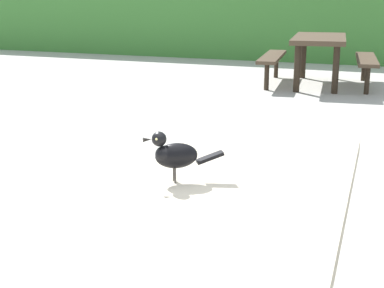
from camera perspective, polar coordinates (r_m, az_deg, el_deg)
picnic_table_foreground at (r=1.98m, az=3.72°, el=-9.86°), size 1.75×1.83×0.74m
bird_grackle at (r=1.97m, az=-1.88°, el=-0.99°), size 0.25×0.18×0.18m
picnic_table_mid_left at (r=8.89m, az=12.65°, el=9.34°), size 1.87×1.90×0.74m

